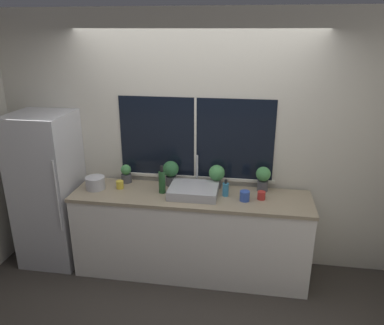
{
  "coord_description": "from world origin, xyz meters",
  "views": [
    {
      "loc": [
        0.56,
        -3.12,
        2.5
      ],
      "look_at": [
        0.02,
        0.29,
        1.26
      ],
      "focal_mm": 35.0,
      "sensor_mm": 36.0,
      "label": 1
    }
  ],
  "objects": [
    {
      "name": "ground_plane",
      "position": [
        0.0,
        0.0,
        0.0
      ],
      "size": [
        14.0,
        14.0,
        0.0
      ],
      "primitive_type": "plane",
      "color": "#38332D"
    },
    {
      "name": "wall_back",
      "position": [
        0.0,
        0.65,
        1.35
      ],
      "size": [
        8.0,
        0.09,
        2.7
      ],
      "color": "beige",
      "rests_on": "ground_plane"
    },
    {
      "name": "wall_left",
      "position": [
        -2.16,
        1.5,
        1.35
      ],
      "size": [
        0.06,
        7.0,
        2.7
      ],
      "color": "beige",
      "rests_on": "ground_plane"
    },
    {
      "name": "counter",
      "position": [
        0.0,
        0.29,
        0.45
      ],
      "size": [
        2.43,
        0.61,
        0.91
      ],
      "color": "white",
      "rests_on": "ground_plane"
    },
    {
      "name": "refrigerator",
      "position": [
        -1.57,
        0.31,
        0.84
      ],
      "size": [
        0.61,
        0.63,
        1.69
      ],
      "color": "#B7B7BC",
      "rests_on": "ground_plane"
    },
    {
      "name": "sink",
      "position": [
        0.03,
        0.31,
        0.95
      ],
      "size": [
        0.49,
        0.45,
        0.35
      ],
      "color": "#ADADB2",
      "rests_on": "counter"
    },
    {
      "name": "potted_plant_far_left",
      "position": [
        -0.75,
        0.51,
        1.01
      ],
      "size": [
        0.11,
        0.11,
        0.2
      ],
      "color": "#4C4C51",
      "rests_on": "counter"
    },
    {
      "name": "potted_plant_center_left",
      "position": [
        -0.25,
        0.51,
        1.06
      ],
      "size": [
        0.17,
        0.17,
        0.27
      ],
      "color": "#4C4C51",
      "rests_on": "counter"
    },
    {
      "name": "potted_plant_center_right",
      "position": [
        0.24,
        0.51,
        1.06
      ],
      "size": [
        0.17,
        0.17,
        0.25
      ],
      "color": "#4C4C51",
      "rests_on": "counter"
    },
    {
      "name": "potted_plant_far_right",
      "position": [
        0.72,
        0.51,
        1.05
      ],
      "size": [
        0.15,
        0.15,
        0.26
      ],
      "color": "#4C4C51",
      "rests_on": "counter"
    },
    {
      "name": "soap_bottle",
      "position": [
        0.35,
        0.33,
        0.98
      ],
      "size": [
        0.06,
        0.06,
        0.17
      ],
      "color": "teal",
      "rests_on": "counter"
    },
    {
      "name": "bottle_tall",
      "position": [
        -0.3,
        0.3,
        1.03
      ],
      "size": [
        0.07,
        0.07,
        0.29
      ],
      "color": "#235128",
      "rests_on": "counter"
    },
    {
      "name": "mug_red",
      "position": [
        0.71,
        0.3,
        0.95
      ],
      "size": [
        0.08,
        0.08,
        0.08
      ],
      "color": "#B72D28",
      "rests_on": "counter"
    },
    {
      "name": "mug_blue",
      "position": [
        0.54,
        0.24,
        0.96
      ],
      "size": [
        0.1,
        0.1,
        0.1
      ],
      "color": "#3351AD",
      "rests_on": "counter"
    },
    {
      "name": "mug_yellow",
      "position": [
        -0.76,
        0.34,
        0.95
      ],
      "size": [
        0.08,
        0.08,
        0.08
      ],
      "color": "gold",
      "rests_on": "counter"
    },
    {
      "name": "kettle",
      "position": [
        -1.01,
        0.29,
        0.98
      ],
      "size": [
        0.2,
        0.2,
        0.15
      ],
      "color": "#B2B2B7",
      "rests_on": "counter"
    }
  ]
}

